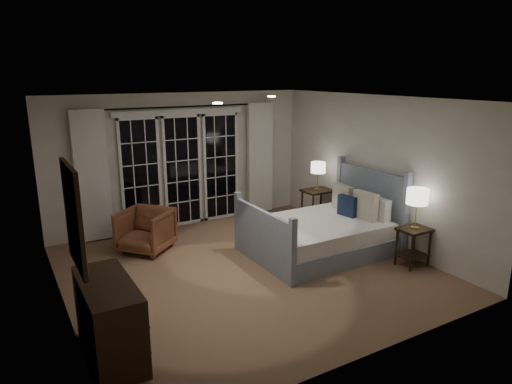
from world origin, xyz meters
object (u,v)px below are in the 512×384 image
lamp_right (318,168)px  armchair (146,230)px  nightstand_right (317,202)px  nightstand_left (413,241)px  bed (322,233)px  lamp_left (417,197)px  dresser (110,320)px

lamp_right → armchair: lamp_right is taller
nightstand_right → nightstand_left: bearing=-87.7°
bed → nightstand_left: (0.84, -1.12, 0.07)m
lamp_left → dresser: bearing=-179.6°
nightstand_right → armchair: (-3.23, 0.36, -0.11)m
nightstand_left → armchair: size_ratio=0.77×
nightstand_left → nightstand_right: (-0.09, 2.25, 0.08)m
nightstand_right → lamp_right: 0.66m
bed → lamp_right: bearing=56.2°
lamp_right → armchair: (-3.23, 0.36, -0.77)m
bed → lamp_right: 1.58m
bed → nightstand_left: 1.40m
lamp_left → lamp_right: size_ratio=1.15×
lamp_left → nightstand_right: bearing=92.3°
nightstand_left → nightstand_right: size_ratio=0.85×
bed → nightstand_right: size_ratio=3.12×
nightstand_left → armchair: armchair is taller
bed → dresser: size_ratio=1.88×
nightstand_left → dresser: dresser is taller
bed → lamp_right: bed is taller
nightstand_right → lamp_left: 2.34m
lamp_right → dresser: (-4.40, -2.29, -0.71)m
bed → nightstand_left: bed is taller
nightstand_right → dresser: bearing=-152.6°
nightstand_right → lamp_left: lamp_left is taller
lamp_right → armchair: size_ratio=0.69×
lamp_left → lamp_right: 2.25m
nightstand_right → lamp_left: size_ratio=1.15×
nightstand_right → armchair: 3.25m
bed → nightstand_right: bed is taller
bed → armchair: bed is taller
nightstand_right → lamp_right: lamp_right is taller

